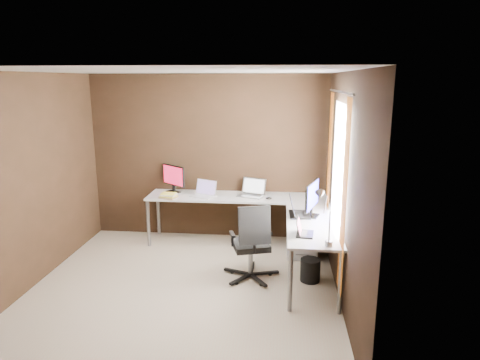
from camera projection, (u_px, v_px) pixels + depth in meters
The scene contains 15 objects.
room at pixel (212, 183), 4.83m from camera, with size 3.60×3.60×2.50m.
desk at pixel (260, 209), 5.86m from camera, with size 2.65×2.25×0.73m.
drawer_pedestal at pixel (302, 234), 5.99m from camera, with size 0.42×0.50×0.60m, color silver.
monitor_left at pixel (174, 177), 6.50m from camera, with size 0.39×0.31×0.42m.
monitor_right at pixel (312, 197), 5.33m from camera, with size 0.21×0.53×0.45m.
laptop_white at pixel (204, 193), 6.32m from camera, with size 0.41×0.36×0.23m.
laptop_silver at pixel (252, 192), 6.35m from camera, with size 0.45×0.38×0.25m.
laptop_black_big at pixel (297, 211), 5.42m from camera, with size 0.28×0.38×0.24m.
laptop_black_small at pixel (303, 231), 4.74m from camera, with size 0.21×0.28×0.18m.
book_stack at pixel (168, 196), 6.22m from camera, with size 0.27×0.24×0.07m.
mouse_left at pixel (174, 196), 6.29m from camera, with size 0.08×0.05×0.03m, color black.
mouse_corner at pixel (269, 198), 6.14m from camera, with size 0.09×0.06×0.04m, color black.
desk_lamp at pixel (323, 210), 4.41m from camera, with size 0.19×0.22×0.58m.
office_chair at pixel (251, 257), 5.25m from camera, with size 0.55×0.57×0.98m.
wastebasket at pixel (310, 270), 5.23m from camera, with size 0.24×0.24×0.28m, color black.
Camera 1 is at (1.12, -4.57, 2.41)m, focal length 32.00 mm.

